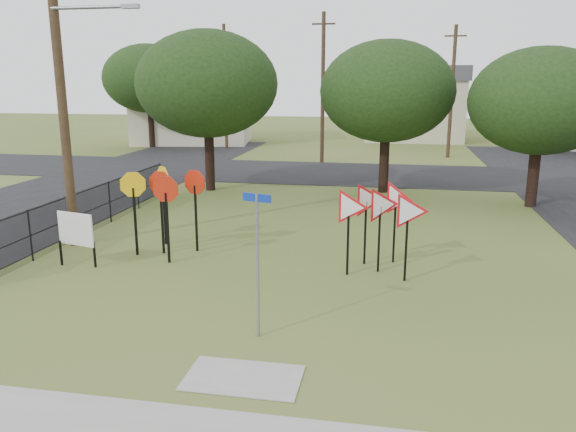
% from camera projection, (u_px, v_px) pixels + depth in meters
% --- Properties ---
extents(ground, '(140.00, 140.00, 0.00)m').
position_uv_depth(ground, '(272.00, 321.00, 11.98)').
color(ground, '#485B22').
extents(street_left, '(8.00, 50.00, 0.02)m').
position_uv_depth(street_left, '(45.00, 202.00, 23.68)').
color(street_left, black).
rests_on(street_left, ground).
extents(street_far, '(60.00, 8.00, 0.02)m').
position_uv_depth(street_far, '(348.00, 173.00, 31.09)').
color(street_far, black).
rests_on(street_far, ground).
extents(curb_pad, '(2.00, 1.20, 0.02)m').
position_uv_depth(curb_pad, '(243.00, 378.00, 9.69)').
color(curb_pad, gray).
rests_on(curb_pad, ground).
extents(street_name_sign, '(0.59, 0.18, 2.92)m').
position_uv_depth(street_name_sign, '(258.00, 256.00, 10.91)').
color(street_name_sign, gray).
rests_on(street_name_sign, ground).
extents(stop_sign_cluster, '(2.34, 2.01, 2.49)m').
position_uv_depth(stop_sign_cluster, '(164.00, 192.00, 16.34)').
color(stop_sign_cluster, black).
rests_on(stop_sign_cluster, ground).
extents(yield_sign_cluster, '(2.52, 1.81, 2.36)m').
position_uv_depth(yield_sign_cluster, '(380.00, 208.00, 14.82)').
color(yield_sign_cluster, black).
rests_on(yield_sign_cluster, ground).
extents(info_board, '(1.19, 0.34, 1.52)m').
position_uv_depth(info_board, '(76.00, 231.00, 15.32)').
color(info_board, black).
rests_on(info_board, ground).
extents(utility_pole_main, '(3.55, 0.33, 10.00)m').
position_uv_depth(utility_pole_main, '(61.00, 74.00, 16.35)').
color(utility_pole_main, '#453120').
rests_on(utility_pole_main, ground).
extents(far_pole_a, '(1.40, 0.24, 9.00)m').
position_uv_depth(far_pole_a, '(323.00, 88.00, 34.19)').
color(far_pole_a, '#453120').
rests_on(far_pole_a, ground).
extents(far_pole_b, '(1.40, 0.24, 8.50)m').
position_uv_depth(far_pole_b, '(452.00, 91.00, 36.64)').
color(far_pole_b, '#453120').
rests_on(far_pole_b, ground).
extents(far_pole_c, '(1.40, 0.24, 9.00)m').
position_uv_depth(far_pole_c, '(225.00, 86.00, 41.36)').
color(far_pole_c, '#453120').
rests_on(far_pole_c, ground).
extents(fence_run, '(0.05, 11.55, 1.50)m').
position_uv_depth(fence_run, '(93.00, 208.00, 19.13)').
color(fence_run, black).
rests_on(fence_run, ground).
extents(house_left, '(10.58, 8.88, 7.20)m').
position_uv_depth(house_left, '(193.00, 98.00, 46.12)').
color(house_left, beige).
rests_on(house_left, ground).
extents(house_mid, '(8.40, 8.40, 6.20)m').
position_uv_depth(house_mid, '(414.00, 103.00, 48.74)').
color(house_mid, beige).
rests_on(house_mid, ground).
extents(tree_near_left, '(6.40, 6.40, 7.27)m').
position_uv_depth(tree_near_left, '(207.00, 84.00, 25.29)').
color(tree_near_left, black).
rests_on(tree_near_left, ground).
extents(tree_near_mid, '(6.00, 6.00, 6.80)m').
position_uv_depth(tree_near_mid, '(387.00, 92.00, 24.89)').
color(tree_near_mid, black).
rests_on(tree_near_mid, ground).
extents(tree_near_right, '(5.60, 5.60, 6.33)m').
position_uv_depth(tree_near_right, '(541.00, 101.00, 21.98)').
color(tree_near_right, black).
rests_on(tree_near_right, ground).
extents(tree_far_left, '(6.80, 6.80, 7.73)m').
position_uv_depth(tree_far_left, '(149.00, 79.00, 42.30)').
color(tree_far_left, black).
rests_on(tree_far_left, ground).
extents(tree_far_right, '(6.00, 6.00, 6.80)m').
position_uv_depth(tree_far_right, '(566.00, 88.00, 38.98)').
color(tree_far_right, black).
rests_on(tree_far_right, ground).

